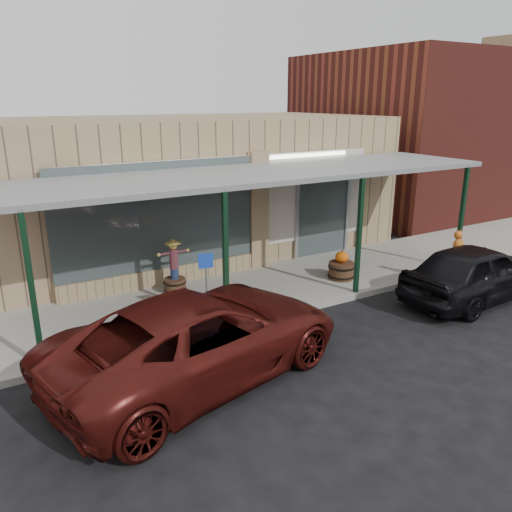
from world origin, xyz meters
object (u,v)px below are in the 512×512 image
parked_sedan (476,272)px  car_maroon (200,337)px  barrel_pumpkin (341,268)px  handicap_sign (206,278)px  barrel_scarecrow (174,274)px

parked_sedan → car_maroon: bearing=86.4°
barrel_pumpkin → handicap_sign: (-4.24, -0.69, 0.71)m
barrel_pumpkin → handicap_sign: size_ratio=0.51×
barrel_scarecrow → car_maroon: 3.82m
car_maroon → parked_sedan: bearing=-104.9°
car_maroon → barrel_pumpkin: bearing=-79.0°
barrel_pumpkin → parked_sedan: parked_sedan is taller
barrel_pumpkin → parked_sedan: (2.10, -2.53, 0.29)m
barrel_scarecrow → handicap_sign: handicap_sign is taller
barrel_pumpkin → parked_sedan: size_ratio=0.19×
barrel_pumpkin → barrel_scarecrow: bearing=162.8°
barrel_pumpkin → handicap_sign: handicap_sign is taller
barrel_scarecrow → barrel_pumpkin: barrel_scarecrow is taller
barrel_scarecrow → handicap_sign: 2.05m
barrel_scarecrow → parked_sedan: size_ratio=0.32×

